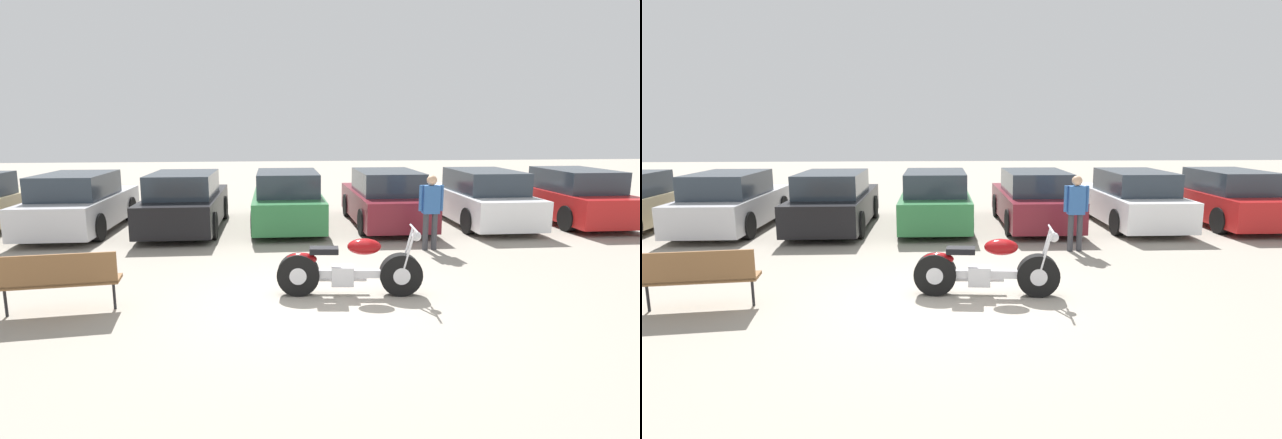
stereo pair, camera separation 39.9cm
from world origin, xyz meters
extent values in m
plane|color=gray|center=(0.00, 0.00, 0.00)|extent=(60.00, 60.00, 0.00)
cylinder|color=black|center=(1.19, 0.07, 0.33)|extent=(0.67, 0.26, 0.65)
cylinder|color=silver|center=(1.19, 0.07, 0.33)|extent=(0.28, 0.24, 0.26)
cylinder|color=black|center=(-0.38, 0.22, 0.33)|extent=(0.67, 0.26, 0.65)
cylinder|color=silver|center=(-0.38, 0.22, 0.33)|extent=(0.28, 0.24, 0.26)
cube|color=silver|center=(0.41, 0.14, 0.34)|extent=(1.21, 0.22, 0.12)
cube|color=silver|center=(0.30, 0.15, 0.31)|extent=(0.36, 0.27, 0.30)
ellipsoid|color=maroon|center=(0.63, 0.12, 0.77)|extent=(0.55, 0.34, 0.25)
cube|color=black|center=(0.01, 0.18, 0.71)|extent=(0.46, 0.28, 0.09)
ellipsoid|color=maroon|center=(-0.33, 0.21, 0.57)|extent=(0.50, 0.24, 0.20)
cylinder|color=silver|center=(1.28, -0.03, 0.69)|extent=(0.22, 0.06, 0.73)
cylinder|color=silver|center=(1.29, 0.15, 0.69)|extent=(0.22, 0.06, 0.73)
cylinder|color=silver|center=(1.37, 0.05, 1.05)|extent=(0.09, 0.62, 0.03)
sphere|color=silver|center=(1.41, 0.05, 0.93)|extent=(0.15, 0.15, 0.15)
cylinder|color=silver|center=(0.09, 0.31, 0.21)|extent=(1.21, 0.19, 0.08)
cylinder|color=black|center=(-7.30, 6.83, 0.32)|extent=(0.20, 0.64, 0.64)
cube|color=#BCBCC1|center=(-5.52, 5.61, 0.52)|extent=(1.71, 4.22, 0.72)
cube|color=#28333D|center=(-5.52, 5.35, 1.17)|extent=(1.50, 2.19, 0.57)
cylinder|color=black|center=(-6.32, 6.92, 0.32)|extent=(0.20, 0.64, 0.64)
cylinder|color=black|center=(-4.73, 6.92, 0.32)|extent=(0.20, 0.64, 0.64)
cylinder|color=black|center=(-6.32, 4.30, 0.32)|extent=(0.20, 0.64, 0.64)
cylinder|color=black|center=(-4.73, 4.30, 0.32)|extent=(0.20, 0.64, 0.64)
cube|color=black|center=(-2.96, 5.57, 0.52)|extent=(1.71, 4.22, 0.72)
cube|color=#28333D|center=(-2.96, 5.32, 1.17)|extent=(1.50, 2.19, 0.57)
cylinder|color=black|center=(-3.75, 6.88, 0.32)|extent=(0.20, 0.64, 0.64)
cylinder|color=black|center=(-2.16, 6.88, 0.32)|extent=(0.20, 0.64, 0.64)
cylinder|color=black|center=(-3.75, 4.26, 0.32)|extent=(0.20, 0.64, 0.64)
cylinder|color=black|center=(-2.16, 4.26, 0.32)|extent=(0.20, 0.64, 0.64)
cube|color=#286B38|center=(-0.39, 5.71, 0.52)|extent=(1.71, 4.22, 0.72)
cube|color=#28333D|center=(-0.39, 5.45, 1.17)|extent=(1.50, 2.19, 0.57)
cylinder|color=black|center=(-1.18, 7.01, 0.32)|extent=(0.20, 0.64, 0.64)
cylinder|color=black|center=(0.41, 7.01, 0.32)|extent=(0.20, 0.64, 0.64)
cylinder|color=black|center=(-1.18, 4.40, 0.32)|extent=(0.20, 0.64, 0.64)
cylinder|color=black|center=(0.41, 4.40, 0.32)|extent=(0.20, 0.64, 0.64)
cube|color=maroon|center=(2.18, 5.66, 0.52)|extent=(1.71, 4.22, 0.72)
cube|color=#28333D|center=(2.18, 5.41, 1.17)|extent=(1.50, 2.19, 0.57)
cylinder|color=black|center=(1.39, 6.97, 0.32)|extent=(0.20, 0.64, 0.64)
cylinder|color=black|center=(2.97, 6.97, 0.32)|extent=(0.20, 0.64, 0.64)
cylinder|color=black|center=(1.39, 4.36, 0.32)|extent=(0.20, 0.64, 0.64)
cylinder|color=black|center=(2.97, 4.36, 0.32)|extent=(0.20, 0.64, 0.64)
cube|color=white|center=(4.75, 5.58, 0.52)|extent=(1.71, 4.22, 0.72)
cube|color=#28333D|center=(4.75, 5.33, 1.17)|extent=(1.50, 2.19, 0.57)
cylinder|color=black|center=(3.95, 6.89, 0.32)|extent=(0.20, 0.64, 0.64)
cylinder|color=black|center=(5.54, 6.89, 0.32)|extent=(0.20, 0.64, 0.64)
cylinder|color=black|center=(3.95, 4.27, 0.32)|extent=(0.20, 0.64, 0.64)
cylinder|color=black|center=(5.54, 4.27, 0.32)|extent=(0.20, 0.64, 0.64)
cube|color=red|center=(7.32, 5.66, 0.52)|extent=(1.71, 4.22, 0.72)
cube|color=#28333D|center=(7.32, 5.41, 1.17)|extent=(1.50, 2.19, 0.57)
cylinder|color=black|center=(6.52, 6.97, 0.32)|extent=(0.20, 0.64, 0.64)
cylinder|color=black|center=(8.11, 6.97, 0.32)|extent=(0.20, 0.64, 0.64)
cylinder|color=black|center=(6.52, 4.35, 0.32)|extent=(0.20, 0.64, 0.64)
cube|color=brown|center=(-3.73, -0.22, 0.45)|extent=(1.64, 0.58, 0.05)
cube|color=brown|center=(-3.71, -0.40, 0.67)|extent=(1.60, 0.22, 0.44)
cylinder|color=black|center=(-4.43, -0.30, 0.23)|extent=(0.04, 0.04, 0.45)
cylinder|color=black|center=(-3.03, -0.14, 0.23)|extent=(0.04, 0.04, 0.45)
cylinder|color=#38383D|center=(2.43, 2.82, 0.39)|extent=(0.12, 0.12, 0.78)
cylinder|color=#38383D|center=(2.62, 2.82, 0.39)|extent=(0.12, 0.12, 0.78)
cube|color=#2D5999|center=(2.52, 2.82, 1.08)|extent=(0.34, 0.20, 0.59)
cylinder|color=#2D5999|center=(2.30, 2.82, 1.11)|extent=(0.08, 0.08, 0.54)
cylinder|color=#2D5999|center=(2.74, 2.82, 1.11)|extent=(0.08, 0.08, 0.54)
sphere|color=tan|center=(2.52, 2.82, 1.48)|extent=(0.21, 0.21, 0.21)
camera|label=1|loc=(-0.74, -7.18, 2.59)|focal=28.00mm
camera|label=2|loc=(-0.34, -7.21, 2.59)|focal=28.00mm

